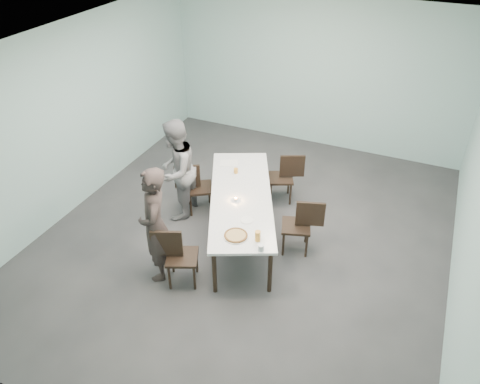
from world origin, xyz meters
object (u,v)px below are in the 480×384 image
at_px(chair_near_right, 302,223).
at_px(water_tumbler, 261,248).
at_px(tealight, 236,199).
at_px(amber_tumbler, 236,171).
at_px(chair_near_left, 176,253).
at_px(chair_far_right, 285,174).
at_px(diner_far, 176,170).
at_px(beer_glass, 258,236).
at_px(pizza, 236,235).
at_px(table, 241,199).
at_px(side_plate, 247,220).
at_px(chair_far_left, 195,185).
at_px(diner_near, 155,225).

bearing_deg(chair_near_right, water_tumbler, 60.68).
distance_m(tealight, amber_tumbler, 0.78).
height_order(chair_near_left, chair_far_right, same).
distance_m(chair_near_left, diner_far, 1.62).
bearing_deg(amber_tumbler, beer_glass, -56.27).
bearing_deg(amber_tumbler, pizza, -65.85).
distance_m(chair_near_left, beer_glass, 1.15).
height_order(pizza, water_tumbler, water_tumbler).
relative_size(table, pizza, 8.06).
bearing_deg(pizza, side_plate, 90.63).
xyz_separation_m(chair_far_right, diner_far, (-1.46, -1.12, 0.35)).
relative_size(side_plate, water_tumbler, 2.00).
bearing_deg(diner_far, side_plate, 62.21).
bearing_deg(water_tumbler, chair_near_right, 78.13).
bearing_deg(water_tumbler, chair_far_left, 141.63).
bearing_deg(diner_near, beer_glass, 75.41).
relative_size(chair_far_right, pizza, 2.56).
height_order(side_plate, beer_glass, beer_glass).
height_order(beer_glass, amber_tumbler, beer_glass).
xyz_separation_m(chair_near_right, tealight, (-0.97, -0.20, 0.27)).
bearing_deg(chair_far_right, diner_far, 13.39).
xyz_separation_m(table, beer_glass, (0.62, -0.87, 0.13)).
bearing_deg(tealight, beer_glass, -48.44).
height_order(chair_far_right, water_tumbler, chair_far_right).
relative_size(chair_near_right, pizza, 2.56).
xyz_separation_m(diner_near, tealight, (0.70, 1.09, -0.09)).
distance_m(chair_far_left, tealight, 1.10).
bearing_deg(chair_near_right, beer_glass, 52.33).
bearing_deg(chair_far_left, diner_near, -112.61).
distance_m(diner_near, side_plate, 1.26).
distance_m(table, tealight, 0.17).
relative_size(chair_far_right, water_tumbler, 9.67).
bearing_deg(diner_near, tealight, 117.25).
height_order(chair_far_left, diner_far, diner_far).
height_order(diner_far, side_plate, diner_far).
bearing_deg(beer_glass, diner_near, -164.30).
bearing_deg(side_plate, water_tumbler, -51.04).
distance_m(pizza, water_tumbler, 0.42).
bearing_deg(diner_near, chair_far_right, 127.51).
height_order(diner_near, amber_tumbler, diner_near).
xyz_separation_m(chair_near_left, tealight, (0.38, 1.13, 0.27)).
xyz_separation_m(chair_far_left, amber_tumbler, (0.64, 0.25, 0.29)).
xyz_separation_m(diner_near, water_tumbler, (1.44, 0.21, -0.06)).
distance_m(chair_far_left, pizza, 1.81).
distance_m(chair_far_left, water_tumbler, 2.19).
bearing_deg(side_plate, amber_tumbler, 121.07).
bearing_deg(chair_far_right, chair_near_right, 95.43).
height_order(chair_near_left, amber_tumbler, chair_near_left).
relative_size(chair_near_left, chair_near_right, 1.00).
bearing_deg(beer_glass, water_tumbler, -56.18).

